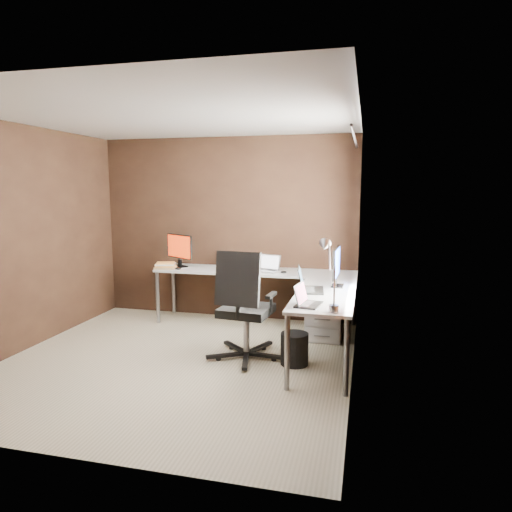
{
  "coord_description": "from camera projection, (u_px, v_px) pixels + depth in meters",
  "views": [
    {
      "loc": [
        1.89,
        -4.26,
        1.79
      ],
      "look_at": [
        0.62,
        0.95,
        1.01
      ],
      "focal_mm": 32.0,
      "sensor_mm": 36.0,
      "label": 1
    }
  ],
  "objects": [
    {
      "name": "wastebasket",
      "position": [
        294.0,
        349.0,
        4.69
      ],
      "size": [
        0.35,
        0.35,
        0.33
      ],
      "primitive_type": "cylinder",
      "rotation": [
        0.0,
        0.0,
        0.26
      ],
      "color": "black",
      "rests_on": "ground"
    },
    {
      "name": "office_chair",
      "position": [
        245.0,
        327.0,
        4.82
      ],
      "size": [
        0.66,
        0.66,
        1.18
      ],
      "rotation": [
        0.0,
        0.0,
        -0.1
      ],
      "color": "black",
      "rests_on": "ground"
    },
    {
      "name": "drawer_pedestal",
      "position": [
        324.0,
        313.0,
        5.53
      ],
      "size": [
        0.42,
        0.5,
        0.6
      ],
      "primitive_type": "cube",
      "color": "silver",
      "rests_on": "ground"
    },
    {
      "name": "monitor_left",
      "position": [
        180.0,
        249.0,
        6.27
      ],
      "size": [
        0.46,
        0.28,
        0.45
      ],
      "rotation": [
        0.0,
        0.0,
        -0.53
      ],
      "color": "black",
      "rests_on": "desk"
    },
    {
      "name": "mouse_left",
      "position": [
        178.0,
        268.0,
        6.06
      ],
      "size": [
        0.1,
        0.09,
        0.04
      ],
      "primitive_type": "ellipsoid",
      "rotation": [
        0.0,
        0.0,
        -0.38
      ],
      "color": "black",
      "rests_on": "desk"
    },
    {
      "name": "book_stack",
      "position": [
        166.0,
        266.0,
        6.15
      ],
      "size": [
        0.3,
        0.26,
        0.08
      ],
      "rotation": [
        0.0,
        0.0,
        0.23
      ],
      "color": "tan",
      "rests_on": "desk"
    },
    {
      "name": "desk_lamp",
      "position": [
        328.0,
        265.0,
        3.99
      ],
      "size": [
        0.2,
        0.23,
        0.64
      ],
      "rotation": [
        0.0,
        0.0,
        0.11
      ],
      "color": "slate",
      "rests_on": "desk"
    },
    {
      "name": "desk",
      "position": [
        275.0,
        282.0,
        5.5
      ],
      "size": [
        2.65,
        2.25,
        0.73
      ],
      "color": "silver",
      "rests_on": "ground"
    },
    {
      "name": "laptop_black_small",
      "position": [
        306.0,
        300.0,
        4.21
      ],
      "size": [
        0.25,
        0.32,
        0.2
      ],
      "rotation": [
        0.0,
        0.0,
        1.42
      ],
      "color": "black",
      "rests_on": "desk"
    },
    {
      "name": "laptop_silver",
      "position": [
        268.0,
        267.0,
        5.97
      ],
      "size": [
        0.36,
        0.3,
        0.21
      ],
      "rotation": [
        0.0,
        0.0,
        -0.28
      ],
      "color": "silver",
      "rests_on": "desk"
    },
    {
      "name": "mouse_corner",
      "position": [
        283.0,
        272.0,
        5.81
      ],
      "size": [
        0.09,
        0.07,
        0.03
      ],
      "primitive_type": "ellipsoid",
      "rotation": [
        0.0,
        0.0,
        -0.3
      ],
      "color": "black",
      "rests_on": "desk"
    },
    {
      "name": "laptop_white",
      "position": [
        235.0,
        265.0,
        6.15
      ],
      "size": [
        0.36,
        0.29,
        0.21
      ],
      "rotation": [
        0.0,
        0.0,
        0.22
      ],
      "color": "silver",
      "rests_on": "desk"
    },
    {
      "name": "room",
      "position": [
        208.0,
        241.0,
        4.6
      ],
      "size": [
        3.6,
        3.6,
        2.5
      ],
      "color": "beige",
      "rests_on": "ground"
    },
    {
      "name": "monitor_right",
      "position": [
        336.0,
        264.0,
        4.99
      ],
      "size": [
        0.13,
        0.53,
        0.43
      ],
      "rotation": [
        0.0,
        0.0,
        1.54
      ],
      "color": "black",
      "rests_on": "desk"
    },
    {
      "name": "laptop_black_big",
      "position": [
        307.0,
        286.0,
        4.8
      ],
      "size": [
        0.32,
        0.41,
        0.25
      ],
      "rotation": [
        0.0,
        0.0,
        1.69
      ],
      "color": "black",
      "rests_on": "desk"
    }
  ]
}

